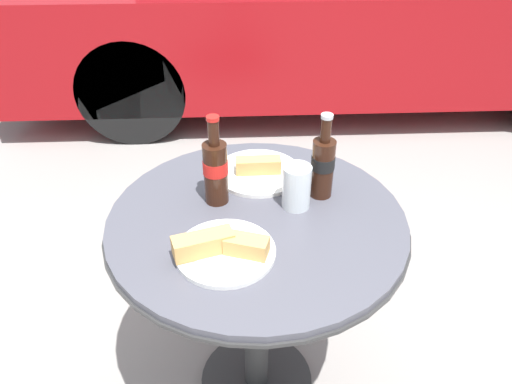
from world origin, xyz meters
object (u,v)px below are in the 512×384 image
lunch_plate_near (223,249)px  parked_car (329,0)px  bistro_table (257,258)px  cola_bottle_right (215,169)px  drinking_glass (296,188)px  cola_bottle_left (323,165)px  lunch_plate_far (258,171)px

lunch_plate_near → parked_car: 2.76m
bistro_table → cola_bottle_right: cola_bottle_right is taller
bistro_table → cola_bottle_right: size_ratio=3.14×
cola_bottle_right → lunch_plate_near: 0.24m
bistro_table → lunch_plate_near: size_ratio=3.24×
cola_bottle_right → parked_car: parked_car is taller
drinking_glass → parked_car: bearing=78.2°
cola_bottle_left → parked_car: (0.44, 2.42, -0.17)m
bistro_table → drinking_glass: drinking_glass is taller
cola_bottle_right → drinking_glass: size_ratio=2.08×
cola_bottle_right → lunch_plate_far: 0.19m
cola_bottle_left → lunch_plate_far: cola_bottle_left is taller
cola_bottle_left → parked_car: 2.47m
cola_bottle_left → lunch_plate_near: (-0.27, -0.24, -0.08)m
cola_bottle_left → parked_car: size_ratio=0.06×
lunch_plate_near → bistro_table: bearing=59.4°
drinking_glass → lunch_plate_far: drinking_glass is taller
drinking_glass → parked_car: parked_car is taller
cola_bottle_left → lunch_plate_near: bearing=-138.3°
drinking_glass → parked_car: 2.53m
cola_bottle_left → cola_bottle_right: 0.29m
bistro_table → cola_bottle_left: size_ratio=3.26×
cola_bottle_right → parked_car: bearing=73.4°
drinking_glass → lunch_plate_near: size_ratio=0.50×
lunch_plate_near → cola_bottle_right: bearing=94.6°
lunch_plate_near → lunch_plate_far: bearing=73.9°
drinking_glass → lunch_plate_far: size_ratio=0.48×
cola_bottle_right → parked_car: 2.55m
cola_bottle_right → lunch_plate_far: bearing=46.4°
bistro_table → cola_bottle_left: (0.18, 0.09, 0.24)m
drinking_glass → parked_car: size_ratio=0.03×
cola_bottle_left → cola_bottle_right: cola_bottle_right is taller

